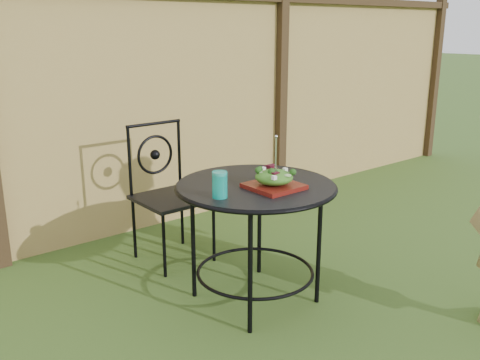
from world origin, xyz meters
The scene contains 8 objects.
ground centered at (0.00, 0.00, 0.00)m, with size 60.00×60.00×0.00m, color #274717.
fence centered at (0.00, 2.19, 0.95)m, with size 8.00×0.12×1.90m.
patio_table centered at (-0.27, 0.70, 0.59)m, with size 0.92×0.92×0.72m.
patio_chair centered at (-0.33, 1.55, 0.50)m, with size 0.46×0.46×0.95m.
salad_plate centered at (-0.24, 0.57, 0.74)m, with size 0.27×0.27×0.02m, color #51170B.
salad centered at (-0.24, 0.57, 0.79)m, with size 0.21×0.21×0.08m, color #235614.
fork centered at (-0.23, 0.57, 0.92)m, with size 0.01×0.01×0.18m, color silver.
drinking_glass centered at (-0.58, 0.63, 0.79)m, with size 0.08×0.08×0.14m, color #0D9F90.
Camera 1 is at (-2.18, -1.50, 1.58)m, focal length 40.00 mm.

